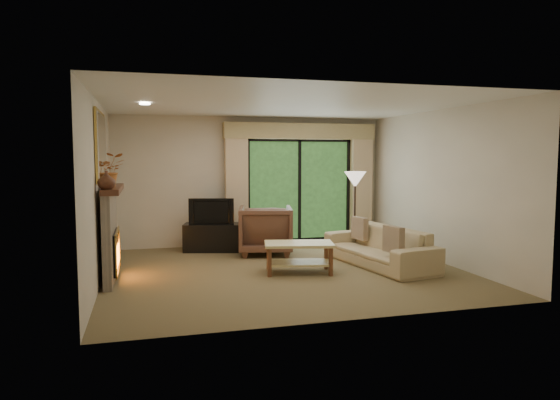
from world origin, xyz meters
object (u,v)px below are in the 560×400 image
object	(u,v)px
media_console	(212,237)
armchair	(266,230)
sofa	(379,247)
coffee_table	(299,258)

from	to	relation	value
media_console	armchair	bearing A→B (deg)	-16.01
armchair	sofa	bearing A→B (deg)	150.23
media_console	sofa	bearing A→B (deg)	-24.27
media_console	coffee_table	world-z (taller)	media_console
armchair	coffee_table	distance (m)	1.63
sofa	coffee_table	distance (m)	1.45
media_console	armchair	size ratio (longest dim) A/B	1.07
armchair	sofa	world-z (taller)	armchair
armchair	coffee_table	size ratio (longest dim) A/B	0.94
armchair	media_console	bearing A→B (deg)	-17.43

